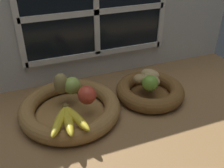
{
  "coord_description": "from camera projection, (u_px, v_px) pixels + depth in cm",
  "views": [
    {
      "loc": [
        -33.55,
        -77.09,
        62.24
      ],
      "look_at": [
        -2.42,
        3.03,
        9.97
      ],
      "focal_mm": 41.97,
      "sensor_mm": 36.0,
      "label": 1
    }
  ],
  "objects": [
    {
      "name": "ground_plane",
      "position": [
        120.0,
        111.0,
        1.05
      ],
      "size": [
        140.0,
        90.0,
        3.0
      ],
      "primitive_type": "cube",
      "color": "olive"
    },
    {
      "name": "back_wall",
      "position": [
        95.0,
        18.0,
        1.13
      ],
      "size": [
        140.0,
        4.6,
        55.0
      ],
      "color": "silver",
      "rests_on": "ground_plane"
    },
    {
      "name": "fruit_bowl_left",
      "position": [
        70.0,
        109.0,
        0.99
      ],
      "size": [
        38.19,
        38.19,
        5.97
      ],
      "color": "olive",
      "rests_on": "ground_plane"
    },
    {
      "name": "fruit_bowl_right",
      "position": [
        150.0,
        91.0,
        1.1
      ],
      "size": [
        28.52,
        28.52,
        5.97
      ],
      "color": "brown",
      "rests_on": "ground_plane"
    },
    {
      "name": "apple_red_right",
      "position": [
        87.0,
        95.0,
        0.95
      ],
      "size": [
        6.92,
        6.92,
        6.92
      ],
      "primitive_type": "sphere",
      "color": "#CC422D",
      "rests_on": "fruit_bowl_left"
    },
    {
      "name": "apple_green_back",
      "position": [
        72.0,
        86.0,
        1.01
      ],
      "size": [
        6.77,
        6.77,
        6.77
      ],
      "primitive_type": "sphere",
      "color": "#99B74C",
      "rests_on": "fruit_bowl_left"
    },
    {
      "name": "pear_brown",
      "position": [
        61.0,
        84.0,
        1.0
      ],
      "size": [
        7.01,
        7.07,
        8.71
      ],
      "primitive_type": "ellipsoid",
      "rotation": [
        0.0,
        0.0,
        0.29
      ],
      "color": "olive",
      "rests_on": "fruit_bowl_left"
    },
    {
      "name": "banana_bunch_front",
      "position": [
        68.0,
        119.0,
        0.86
      ],
      "size": [
        14.13,
        16.94,
        3.01
      ],
      "color": "gold",
      "rests_on": "fruit_bowl_left"
    },
    {
      "name": "potato_large",
      "position": [
        151.0,
        80.0,
        1.07
      ],
      "size": [
        8.18,
        9.73,
        4.53
      ],
      "primitive_type": "ellipsoid",
      "rotation": [
        0.0,
        0.0,
        5.12
      ],
      "color": "tan",
      "rests_on": "fruit_bowl_right"
    },
    {
      "name": "potato_back",
      "position": [
        150.0,
        74.0,
        1.11
      ],
      "size": [
        9.08,
        9.47,
        4.59
      ],
      "primitive_type": "ellipsoid",
      "rotation": [
        0.0,
        0.0,
        5.41
      ],
      "color": "tan",
      "rests_on": "fruit_bowl_right"
    },
    {
      "name": "potato_oblong",
      "position": [
        141.0,
        79.0,
        1.08
      ],
      "size": [
        7.34,
        6.45,
        4.03
      ],
      "primitive_type": "ellipsoid",
      "rotation": [
        0.0,
        0.0,
        2.89
      ],
      "color": "#A38451",
      "rests_on": "fruit_bowl_right"
    },
    {
      "name": "lime_near",
      "position": [
        150.0,
        83.0,
        1.03
      ],
      "size": [
        6.46,
        6.46,
        6.46
      ],
      "primitive_type": "sphere",
      "color": "#6B9E33",
      "rests_on": "fruit_bowl_right"
    }
  ]
}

